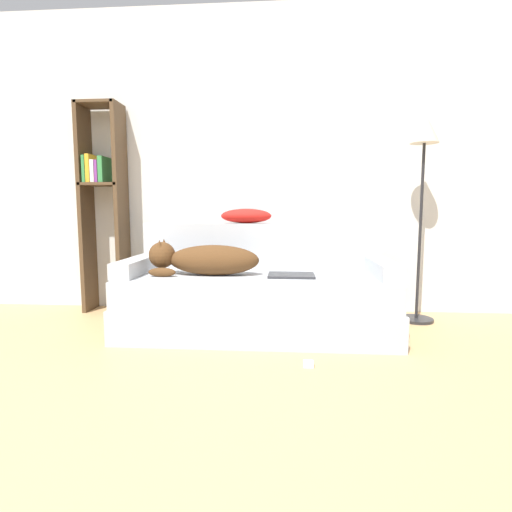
{
  "coord_description": "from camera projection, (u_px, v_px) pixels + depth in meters",
  "views": [
    {
      "loc": [
        0.46,
        -1.15,
        0.92
      ],
      "look_at": [
        0.24,
        1.7,
        0.59
      ],
      "focal_mm": 28.0,
      "sensor_mm": 36.0,
      "label": 1
    }
  ],
  "objects": [
    {
      "name": "power_adapter",
      "position": [
        308.0,
        364.0,
        2.35
      ],
      "size": [
        0.06,
        0.06,
        0.03
      ],
      "color": "white",
      "rests_on": "ground_plane"
    },
    {
      "name": "couch_arm_left",
      "position": [
        137.0,
        266.0,
        3.05
      ],
      "size": [
        0.15,
        0.69,
        0.11
      ],
      "color": "#B2B7BC",
      "rests_on": "couch"
    },
    {
      "name": "ground_plane",
      "position": [
        140.0,
        498.0,
        1.28
      ],
      "size": [
        20.0,
        20.0,
        0.0
      ],
      "primitive_type": "plane",
      "color": "tan"
    },
    {
      "name": "couch_arm_right",
      "position": [
        383.0,
        268.0,
        2.91
      ],
      "size": [
        0.15,
        0.69,
        0.11
      ],
      "color": "#B2B7BC",
      "rests_on": "couch"
    },
    {
      "name": "couch_backrest",
      "position": [
        260.0,
        245.0,
        3.33
      ],
      "size": [
        1.95,
        0.15,
        0.37
      ],
      "color": "#B2B7BC",
      "rests_on": "couch"
    },
    {
      "name": "wall_back",
      "position": [
        236.0,
        162.0,
        3.62
      ],
      "size": [
        6.95,
        0.06,
        2.7
      ],
      "color": "silver",
      "rests_on": "ground_plane"
    },
    {
      "name": "floor_lamp",
      "position": [
        423.0,
        160.0,
        3.18
      ],
      "size": [
        0.27,
        0.27,
        1.67
      ],
      "color": "#232326",
      "rests_on": "ground_plane"
    },
    {
      "name": "dog",
      "position": [
        203.0,
        259.0,
        2.95
      ],
      "size": [
        0.82,
        0.25,
        0.26
      ],
      "color": "#513319",
      "rests_on": "couch"
    },
    {
      "name": "throw_pillow",
      "position": [
        246.0,
        216.0,
        3.33
      ],
      "size": [
        0.42,
        0.22,
        0.12
      ],
      "color": "red",
      "rests_on": "couch_backrest"
    },
    {
      "name": "laptop",
      "position": [
        291.0,
        275.0,
        2.9
      ],
      "size": [
        0.34,
        0.25,
        0.02
      ],
      "rotation": [
        0.0,
        0.0,
        0.0
      ],
      "color": "#2D2D30",
      "rests_on": "couch"
    },
    {
      "name": "couch",
      "position": [
        257.0,
        303.0,
        3.01
      ],
      "size": [
        1.99,
        0.88,
        0.44
      ],
      "color": "#B2B7BC",
      "rests_on": "ground_plane"
    },
    {
      "name": "bookshelf",
      "position": [
        103.0,
        197.0,
        3.57
      ],
      "size": [
        0.37,
        0.26,
        1.85
      ],
      "color": "#4C3823",
      "rests_on": "ground_plane"
    }
  ]
}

